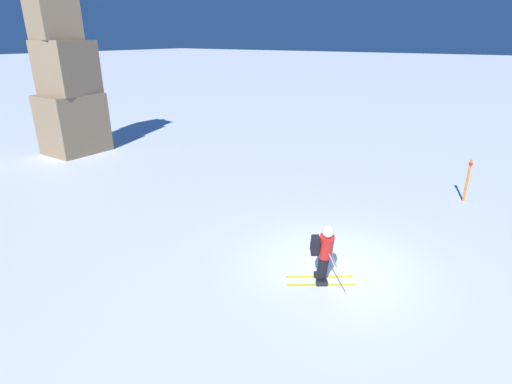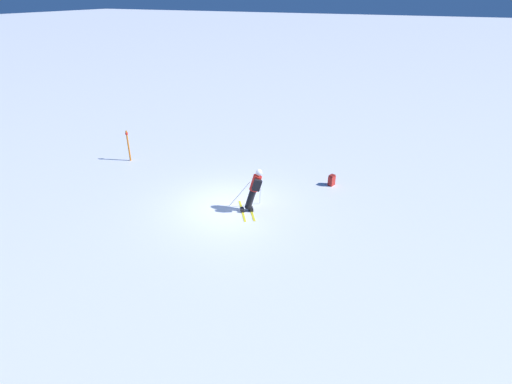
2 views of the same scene
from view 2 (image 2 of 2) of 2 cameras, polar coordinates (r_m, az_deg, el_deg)
The scene contains 4 objects.
ground_plane at distance 16.35m, azimuth -4.08°, elevation -2.05°, with size 300.00×300.00×0.00m, color white.
skier at distance 15.53m, azimuth -0.28°, elevation 0.54°, with size 1.51×1.67×1.81m.
spare_backpack at distance 18.29m, azimuth 10.76°, elevation 1.67°, with size 0.30×0.35×0.50m.
trail_marker at distance 21.44m, azimuth -17.79°, elevation 6.52°, with size 0.13×0.13×1.61m.
Camera 2 is at (-7.12, 12.43, 7.88)m, focal length 28.00 mm.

